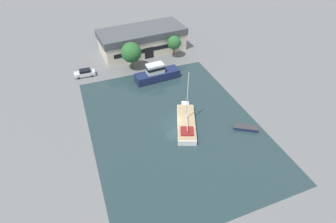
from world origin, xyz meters
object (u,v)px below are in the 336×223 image
at_px(quay_tree_near_building, 131,52).
at_px(small_dinghy, 246,128).
at_px(warehouse_building, 142,40).
at_px(sailboat_moored, 186,123).
at_px(motor_cruiser, 157,74).
at_px(parked_car, 85,73).
at_px(quay_tree_by_water, 174,43).

bearing_deg(quay_tree_near_building, small_dinghy, -64.12).
relative_size(warehouse_building, quay_tree_near_building, 3.39).
bearing_deg(sailboat_moored, small_dinghy, -4.47).
bearing_deg(small_dinghy, motor_cruiser, -124.60).
relative_size(warehouse_building, parked_car, 4.82).
bearing_deg(small_dinghy, parked_car, -107.83).
relative_size(warehouse_building, sailboat_moored, 2.06).
bearing_deg(quay_tree_by_water, quay_tree_near_building, -170.16).
distance_m(quay_tree_by_water, small_dinghy, 30.24).
distance_m(quay_tree_near_building, quay_tree_by_water, 11.78).
distance_m(parked_car, small_dinghy, 37.93).
xyz_separation_m(sailboat_moored, small_dinghy, (9.70, -4.75, -0.33)).
distance_m(sailboat_moored, motor_cruiser, 16.74).
height_order(quay_tree_near_building, quay_tree_by_water, quay_tree_near_building).
xyz_separation_m(quay_tree_near_building, sailboat_moored, (3.85, -23.20, -3.72)).
distance_m(parked_car, motor_cruiser, 16.85).
relative_size(parked_car, sailboat_moored, 0.43).
height_order(quay_tree_by_water, parked_car, quay_tree_by_water).
distance_m(warehouse_building, quay_tree_by_water, 9.13).
relative_size(quay_tree_near_building, parked_car, 1.42).
xyz_separation_m(warehouse_building, quay_tree_near_building, (-5.07, -8.33, 1.30)).
distance_m(warehouse_building, sailboat_moored, 31.64).
distance_m(warehouse_building, parked_car, 18.11).
distance_m(quay_tree_by_water, parked_car, 23.08).
bearing_deg(parked_car, quay_tree_near_building, -91.89).
bearing_deg(warehouse_building, motor_cruiser, -98.39).
bearing_deg(quay_tree_near_building, sailboat_moored, -80.57).
relative_size(quay_tree_near_building, sailboat_moored, 0.61).
distance_m(quay_tree_by_water, motor_cruiser, 11.68).
relative_size(quay_tree_by_water, motor_cruiser, 0.55).
height_order(warehouse_building, quay_tree_near_building, quay_tree_near_building).
relative_size(warehouse_building, small_dinghy, 5.12).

